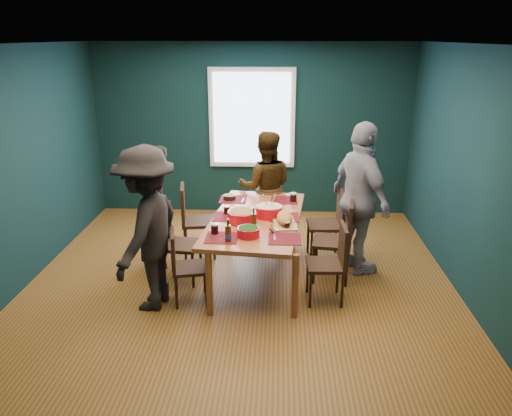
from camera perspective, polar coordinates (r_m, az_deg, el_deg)
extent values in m
cube|color=olive|center=(6.07, -1.73, -8.20)|extent=(5.00, 5.00, 0.01)
cube|color=white|center=(5.39, -2.03, 18.26)|extent=(5.00, 5.00, 0.01)
cube|color=#0E2A30|center=(6.29, -25.28, 4.13)|extent=(0.01, 5.00, 2.70)
cube|color=#0E2A30|center=(5.93, 23.03, 3.63)|extent=(0.01, 5.00, 2.70)
cube|color=#0E2A30|center=(8.01, -0.45, 8.84)|extent=(5.00, 0.01, 2.70)
cube|color=#0E2A30|center=(3.24, -5.36, -7.15)|extent=(5.00, 0.01, 2.70)
cube|color=white|center=(7.95, -0.47, 10.22)|extent=(1.35, 0.06, 1.55)
cube|color=#A75B32|center=(5.86, 0.02, -1.28)|extent=(1.21, 2.10, 0.05)
cylinder|color=#A75B32|center=(5.21, -5.37, -8.68)|extent=(0.07, 0.07, 0.71)
cylinder|color=#A75B32|center=(5.17, 4.49, -8.91)|extent=(0.07, 0.07, 0.71)
cylinder|color=#A75B32|center=(6.89, -3.29, -1.52)|extent=(0.07, 0.07, 0.71)
cylinder|color=#A75B32|center=(6.85, 4.08, -1.64)|extent=(0.07, 0.07, 0.71)
cube|color=black|center=(6.59, -6.54, -1.57)|extent=(0.50, 0.50, 0.04)
cube|color=black|center=(6.51, -8.35, 0.50)|extent=(0.11, 0.44, 0.48)
cylinder|color=black|center=(6.51, -8.08, -4.21)|extent=(0.03, 0.03, 0.44)
cylinder|color=black|center=(6.51, -4.80, -4.08)|extent=(0.03, 0.03, 0.44)
cylinder|color=black|center=(6.85, -8.04, -2.98)|extent=(0.03, 0.03, 0.44)
cylinder|color=black|center=(6.85, -4.92, -2.86)|extent=(0.03, 0.03, 0.44)
cube|color=black|center=(5.94, -8.54, -4.21)|extent=(0.46, 0.46, 0.04)
cube|color=black|center=(5.90, -10.42, -1.86)|extent=(0.08, 0.42, 0.46)
cylinder|color=black|center=(5.93, -10.60, -6.85)|extent=(0.03, 0.03, 0.43)
cylinder|color=black|center=(5.83, -7.23, -7.13)|extent=(0.03, 0.03, 0.43)
cylinder|color=black|center=(6.24, -9.56, -5.43)|extent=(0.03, 0.03, 0.43)
cylinder|color=black|center=(6.15, -6.35, -5.68)|extent=(0.03, 0.03, 0.43)
cube|color=black|center=(5.48, -7.55, -6.81)|extent=(0.44, 0.44, 0.04)
cube|color=black|center=(5.39, -9.44, -4.79)|extent=(0.11, 0.37, 0.41)
cylinder|color=black|center=(5.43, -9.10, -9.60)|extent=(0.03, 0.03, 0.38)
cylinder|color=black|center=(5.44, -5.69, -9.42)|extent=(0.03, 0.03, 0.38)
cylinder|color=black|center=(5.72, -9.12, -8.08)|extent=(0.03, 0.03, 0.38)
cylinder|color=black|center=(5.72, -5.90, -7.91)|extent=(0.03, 0.03, 0.38)
cube|color=black|center=(6.49, 7.88, -1.94)|extent=(0.46, 0.46, 0.04)
cube|color=black|center=(6.43, 9.73, 0.24)|extent=(0.07, 0.44, 0.48)
cylinder|color=black|center=(6.38, 6.36, -4.61)|extent=(0.03, 0.03, 0.45)
cylinder|color=black|center=(6.44, 9.68, -4.55)|extent=(0.03, 0.03, 0.45)
cylinder|color=black|center=(6.72, 5.97, -3.33)|extent=(0.03, 0.03, 0.45)
cylinder|color=black|center=(6.78, 9.12, -3.28)|extent=(0.03, 0.03, 0.45)
cube|color=black|center=(5.97, 8.67, -3.83)|extent=(0.50, 0.50, 0.04)
cube|color=black|center=(5.87, 10.74, -1.59)|extent=(0.11, 0.44, 0.48)
cylinder|color=black|center=(5.91, 6.61, -6.61)|extent=(0.03, 0.03, 0.45)
cylinder|color=black|center=(5.90, 10.30, -6.86)|extent=(0.03, 0.03, 0.45)
cylinder|color=black|center=(6.25, 6.92, -5.13)|extent=(0.03, 0.03, 0.45)
cylinder|color=black|center=(6.24, 10.39, -5.36)|extent=(0.03, 0.03, 0.45)
cube|color=black|center=(5.49, 7.92, -6.47)|extent=(0.41, 0.41, 0.04)
cube|color=black|center=(5.42, 9.92, -4.19)|extent=(0.05, 0.40, 0.43)
cylinder|color=black|center=(5.42, 6.22, -9.39)|extent=(0.03, 0.03, 0.41)
cylinder|color=black|center=(5.46, 9.83, -9.32)|extent=(0.03, 0.03, 0.41)
cylinder|color=black|center=(5.72, 5.91, -7.76)|extent=(0.03, 0.03, 0.41)
cylinder|color=black|center=(5.76, 9.31, -7.72)|extent=(0.03, 0.03, 0.41)
imported|color=black|center=(6.27, -11.29, 0.03)|extent=(0.55, 0.66, 1.54)
imported|color=black|center=(6.90, 1.10, 2.34)|extent=(0.78, 0.61, 1.57)
imported|color=white|center=(6.07, 11.84, 0.96)|extent=(0.87, 1.18, 1.86)
imported|color=black|center=(5.29, -12.33, -2.39)|extent=(0.87, 1.24, 1.76)
cylinder|color=red|center=(5.68, -1.65, -0.99)|extent=(0.32, 0.32, 0.13)
cylinder|color=#528A32|center=(5.66, -1.65, -0.43)|extent=(0.28, 0.28, 0.02)
cylinder|color=red|center=(5.86, 1.45, -0.37)|extent=(0.32, 0.32, 0.13)
cylinder|color=beige|center=(5.84, 1.45, 0.17)|extent=(0.28, 0.28, 0.02)
cylinder|color=tan|center=(5.82, 1.87, 0.61)|extent=(0.09, 0.17, 0.25)
cylinder|color=tan|center=(5.82, 1.14, 0.62)|extent=(0.08, 0.18, 0.25)
cylinder|color=red|center=(5.27, -0.88, -2.77)|extent=(0.24, 0.24, 0.10)
cylinder|color=#134411|center=(5.26, -0.88, -2.32)|extent=(0.21, 0.21, 0.02)
cube|color=tan|center=(5.65, 3.27, -1.72)|extent=(0.30, 0.51, 0.02)
ellipsoid|color=#C28545|center=(5.63, 3.28, -1.08)|extent=(0.22, 0.40, 0.11)
cube|color=#B4B4BB|center=(5.46, 2.06, -2.25)|extent=(0.10, 0.19, 0.00)
cylinder|color=black|center=(5.36, 1.78, -2.62)|extent=(0.06, 0.11, 0.02)
sphere|color=#175814|center=(5.52, 3.29, -1.41)|extent=(0.03, 0.03, 0.03)
sphere|color=#175814|center=(5.63, 3.28, -1.02)|extent=(0.03, 0.03, 0.03)
sphere|color=#175814|center=(5.73, 3.27, -0.66)|extent=(0.03, 0.03, 0.03)
cylinder|color=black|center=(6.47, -3.05, 1.22)|extent=(0.16, 0.16, 0.06)
cylinder|color=#528A32|center=(6.46, -3.05, 1.44)|extent=(0.13, 0.13, 0.02)
cylinder|color=#45270C|center=(5.14, -3.20, -2.92)|extent=(0.06, 0.06, 0.18)
cylinder|color=#45270C|center=(5.10, -3.23, -1.63)|extent=(0.03, 0.03, 0.07)
cylinder|color=#1940B3|center=(5.15, -3.19, -3.23)|extent=(0.07, 0.07, 0.04)
cylinder|color=#45270C|center=(5.48, -0.26, -1.49)|extent=(0.06, 0.06, 0.17)
cylinder|color=#45270C|center=(5.44, -0.26, -0.32)|extent=(0.02, 0.02, 0.07)
cylinder|color=black|center=(5.36, -4.74, -2.39)|extent=(0.08, 0.08, 0.11)
cylinder|color=white|center=(5.34, -4.76, -1.88)|extent=(0.08, 0.08, 0.02)
cylinder|color=black|center=(5.49, 3.54, -1.99)|extent=(0.06, 0.06, 0.09)
cylinder|color=white|center=(5.47, 3.55, -1.61)|extent=(0.06, 0.06, 0.01)
cylinder|color=black|center=(6.39, 4.28, 1.21)|extent=(0.08, 0.08, 0.11)
cylinder|color=white|center=(6.38, 4.29, 1.65)|extent=(0.08, 0.08, 0.02)
cylinder|color=black|center=(5.94, -3.35, -0.24)|extent=(0.07, 0.07, 0.10)
cylinder|color=white|center=(5.92, -3.36, 0.18)|extent=(0.08, 0.08, 0.02)
cube|color=#F1656D|center=(5.94, 3.82, -0.77)|extent=(0.17, 0.17, 0.00)
cube|color=#F1656D|center=(5.50, -3.64, -2.40)|extent=(0.16, 0.16, 0.00)
cube|color=#F1656D|center=(5.18, 3.14, -3.81)|extent=(0.14, 0.14, 0.00)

